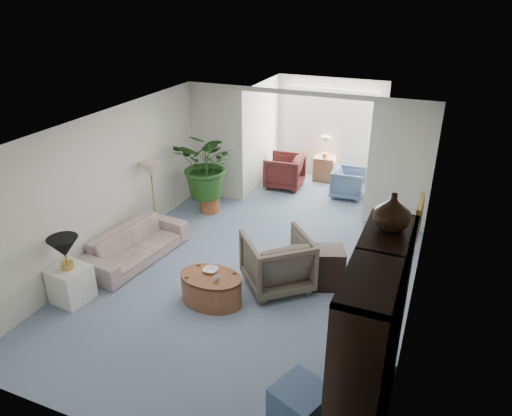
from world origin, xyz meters
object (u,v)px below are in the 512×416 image
at_px(coffee_cup, 217,279).
at_px(wingback_chair, 277,261).
at_px(sunroom_table, 324,169).
at_px(cabinet_urn, 392,212).
at_px(table_lamp, 64,247).
at_px(plant_pot, 210,204).
at_px(sofa, 136,244).
at_px(floor_lamp, 150,169).
at_px(sunroom_chair_blue, 348,183).
at_px(sunroom_chair_maroon, 284,171).
at_px(coffee_table, 211,289).
at_px(side_table_dark, 326,268).
at_px(ottoman, 301,404).
at_px(entertainment_cabinet, 370,342).
at_px(framed_picture, 419,219).
at_px(coffee_bowl, 211,270).
at_px(end_table, 71,284).

relative_size(coffee_cup, wingback_chair, 0.10).
bearing_deg(sunroom_table, cabinet_urn, -70.15).
bearing_deg(table_lamp, plant_pot, 82.52).
bearing_deg(wingback_chair, sunroom_table, -124.81).
distance_m(sofa, cabinet_urn, 4.86).
distance_m(floor_lamp, sunroom_table, 4.52).
xyz_separation_m(sunroom_chair_blue, sunroom_chair_maroon, (-1.50, 0.00, 0.06)).
height_order(table_lamp, coffee_cup, table_lamp).
bearing_deg(sunroom_chair_maroon, coffee_table, 1.86).
distance_m(table_lamp, side_table_dark, 3.90).
distance_m(ottoman, sunroom_chair_maroon, 6.62).
bearing_deg(entertainment_cabinet, framed_picture, 82.20).
height_order(framed_picture, sunroom_chair_blue, framed_picture).
xyz_separation_m(sofa, side_table_dark, (3.20, 0.46, 0.04)).
xyz_separation_m(wingback_chair, sunroom_chair_blue, (0.25, 3.90, -0.12)).
height_order(sofa, sunroom_table, sunroom_table).
bearing_deg(coffee_cup, wingback_chair, 54.86).
height_order(coffee_table, plant_pot, coffee_table).
height_order(sofa, plant_pot, sofa).
height_order(coffee_bowl, wingback_chair, wingback_chair).
distance_m(floor_lamp, cabinet_urn, 5.23).
bearing_deg(plant_pot, coffee_table, -62.04).
xyz_separation_m(wingback_chair, side_table_dark, (0.70, 0.30, -0.12)).
bearing_deg(framed_picture, cabinet_urn, -101.03).
height_order(floor_lamp, coffee_table, floor_lamp).
height_order(coffee_bowl, side_table_dark, side_table_dark).
bearing_deg(coffee_bowl, sunroom_chair_blue, 76.92).
distance_m(floor_lamp, plant_pot, 1.68).
xyz_separation_m(end_table, plant_pot, (0.47, 3.54, -0.12)).
distance_m(entertainment_cabinet, sunroom_chair_blue, 6.13).
relative_size(entertainment_cabinet, plant_pot, 5.20).
bearing_deg(floor_lamp, sunroom_chair_blue, 44.51).
relative_size(entertainment_cabinet, sunroom_chair_maroon, 2.48).
xyz_separation_m(framed_picture, coffee_table, (-2.71, -0.43, -1.47)).
height_order(table_lamp, cabinet_urn, cabinet_urn).
bearing_deg(end_table, coffee_table, 21.12).
relative_size(side_table_dark, sunroom_table, 1.11).
height_order(floor_lamp, side_table_dark, floor_lamp).
relative_size(side_table_dark, plant_pot, 1.62).
height_order(sofa, sunroom_chair_maroon, sunroom_chair_maroon).
height_order(coffee_table, sunroom_table, sunroom_table).
xyz_separation_m(sofa, wingback_chair, (2.50, 0.16, 0.16)).
bearing_deg(end_table, sunroom_table, 70.30).
bearing_deg(sunroom_chair_blue, coffee_cup, 165.60).
xyz_separation_m(table_lamp, floor_lamp, (-0.11, 2.40, 0.35)).
distance_m(coffee_bowl, sunroom_chair_blue, 4.68).
relative_size(sofa, cabinet_urn, 5.03).
distance_m(end_table, coffee_cup, 2.21).
xyz_separation_m(framed_picture, end_table, (-4.66, -1.18, -1.42)).
distance_m(end_table, cabinet_urn, 4.86).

